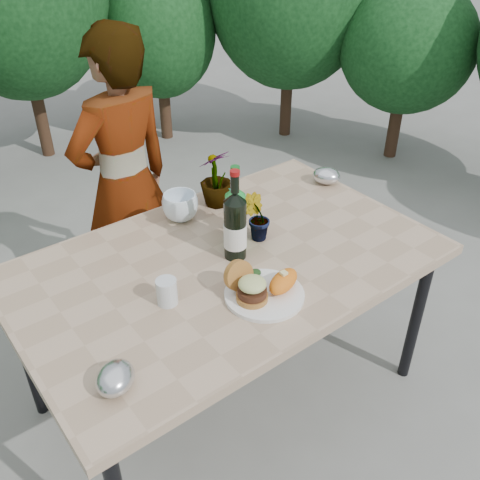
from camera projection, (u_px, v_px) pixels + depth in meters
ground at (229, 390)px, 2.46m from camera, size 80.00×80.00×0.00m
patio_table at (227, 271)px, 2.08m from camera, size 1.60×1.00×0.75m
shrub_hedge at (41, 58)px, 2.97m from camera, size 6.82×5.05×2.15m
dinner_plate at (264, 295)px, 1.86m from camera, size 0.28×0.28×0.01m
burger_stack at (249, 286)px, 1.81m from camera, size 0.11×0.16×0.11m
sweet_potato at (283, 281)px, 1.86m from camera, size 0.17×0.12×0.06m
grilled_veg at (252, 275)px, 1.91m from camera, size 0.08×0.05×0.03m
wine_bottle at (235, 226)px, 1.99m from camera, size 0.09×0.09×0.36m
sparkling_water at (235, 217)px, 2.06m from camera, size 0.08×0.08×0.34m
plastic_cup at (167, 292)px, 1.81m from camera, size 0.07×0.07×0.09m
seedling_left at (237, 210)px, 2.16m from camera, size 0.12×0.12×0.19m
seedling_mid at (256, 218)px, 2.11m from camera, size 0.14×0.14×0.19m
seedling_right at (216, 178)px, 2.32m from camera, size 0.16×0.16×0.26m
blue_bowl at (180, 207)px, 2.25m from camera, size 0.16×0.16×0.12m
foil_packet_left at (115, 378)px, 1.50m from camera, size 0.17×0.17×0.08m
foil_packet_right at (326, 176)px, 2.53m from camera, size 0.17×0.17×0.08m
person at (125, 185)px, 2.54m from camera, size 0.59×0.44×1.49m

